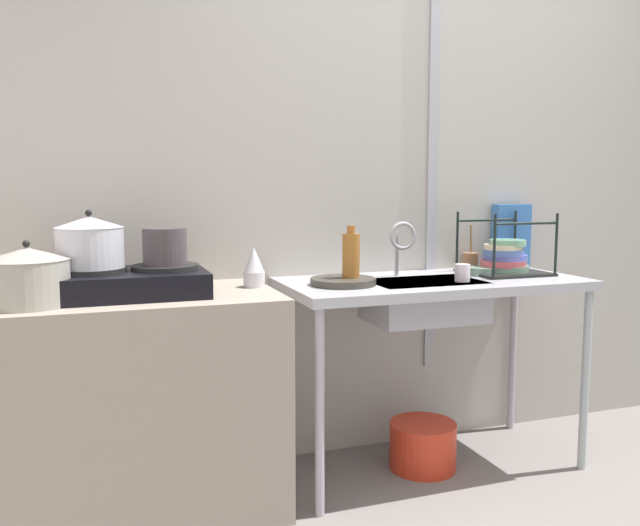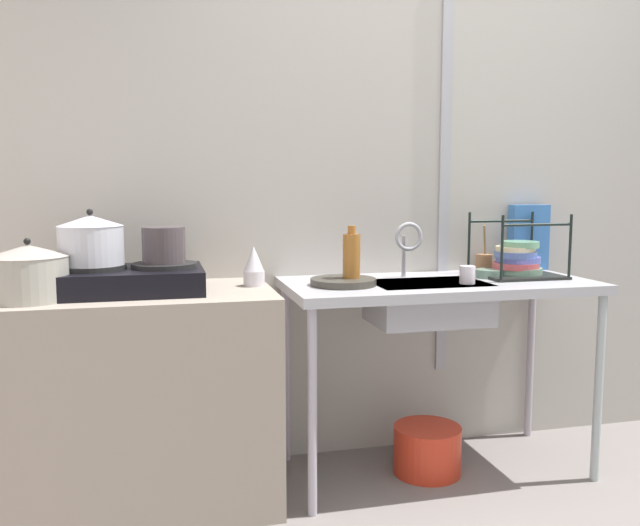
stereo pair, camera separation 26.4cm
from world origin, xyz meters
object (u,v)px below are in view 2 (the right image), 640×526
(stove, at_px, (129,279))
(pot_on_left_burner, at_px, (91,240))
(faucet, at_px, (408,241))
(cup_by_rack, at_px, (467,275))
(utensil_jar, at_px, (484,262))
(sink_basin, at_px, (428,303))
(dish_rack, at_px, (517,261))
(small_bowl_on_drainboard, at_px, (489,273))
(cereal_box, at_px, (528,237))
(bucket_on_floor, at_px, (427,450))
(percolator, at_px, (254,267))
(pot_beside_stove, at_px, (29,273))
(bottle_by_sink, at_px, (351,259))
(pot_on_right_burner, at_px, (164,245))
(frying_pan, at_px, (343,282))

(stove, height_order, pot_on_left_burner, pot_on_left_burner)
(pot_on_left_burner, relative_size, faucet, 0.97)
(cup_by_rack, distance_m, utensil_jar, 0.43)
(utensil_jar, bearing_deg, cup_by_rack, -126.95)
(sink_basin, distance_m, utensil_jar, 0.51)
(stove, relative_size, pot_on_left_burner, 2.28)
(stove, relative_size, cup_by_rack, 7.39)
(sink_basin, distance_m, dish_rack, 0.49)
(pot_on_left_burner, bearing_deg, small_bowl_on_drainboard, 1.35)
(cup_by_rack, height_order, cereal_box, cereal_box)
(small_bowl_on_drainboard, bearing_deg, bucket_on_floor, -168.98)
(stove, bearing_deg, percolator, 5.71)
(pot_beside_stove, distance_m, faucet, 1.51)
(small_bowl_on_drainboard, bearing_deg, bottle_by_sink, -174.72)
(pot_beside_stove, distance_m, bucket_on_floor, 1.77)
(pot_on_left_burner, relative_size, cereal_box, 0.77)
(sink_basin, height_order, bottle_by_sink, bottle_by_sink)
(bottle_by_sink, height_order, bucket_on_floor, bottle_by_sink)
(pot_on_left_burner, distance_m, sink_basin, 1.37)
(sink_basin, bearing_deg, percolator, 173.18)
(pot_on_right_burner, bearing_deg, cereal_box, 8.25)
(pot_on_left_burner, distance_m, small_bowl_on_drainboard, 1.67)
(sink_basin, distance_m, bottle_by_sink, 0.38)
(pot_on_right_burner, xyz_separation_m, dish_rack, (1.53, 0.05, -0.11))
(stove, height_order, utensil_jar, utensil_jar)
(frying_pan, relative_size, small_bowl_on_drainboard, 2.24)
(percolator, relative_size, cup_by_rack, 2.17)
(dish_rack, height_order, small_bowl_on_drainboard, dish_rack)
(utensil_jar, bearing_deg, bucket_on_floor, -145.95)
(pot_on_right_burner, bearing_deg, percolator, 7.83)
(sink_basin, xyz_separation_m, cup_by_rack, (0.14, -0.07, 0.12))
(bottle_by_sink, bearing_deg, cereal_box, 15.52)
(pot_on_right_burner, height_order, faucet, same)
(utensil_jar, bearing_deg, small_bowl_on_drainboard, -112.20)
(cup_by_rack, distance_m, small_bowl_on_drainboard, 0.23)
(pot_on_left_burner, relative_size, utensil_jar, 1.10)
(stove, bearing_deg, utensil_jar, 8.52)
(bottle_by_sink, distance_m, utensil_jar, 0.78)
(small_bowl_on_drainboard, xyz_separation_m, bucket_on_floor, (-0.30, -0.06, -0.75))
(frying_pan, distance_m, cereal_box, 1.05)
(faucet, relative_size, bucket_on_floor, 0.84)
(percolator, height_order, dish_rack, dish_rack)
(percolator, bearing_deg, cereal_box, 8.36)
(faucet, bearing_deg, small_bowl_on_drainboard, -10.64)
(frying_pan, bearing_deg, bottle_by_sink, 3.55)
(faucet, bearing_deg, cereal_box, 11.81)
(pot_on_right_burner, relative_size, percolator, 1.01)
(stove, relative_size, utensil_jar, 2.50)
(utensil_jar, bearing_deg, pot_on_left_burner, -172.12)
(utensil_jar, bearing_deg, cereal_box, 1.69)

